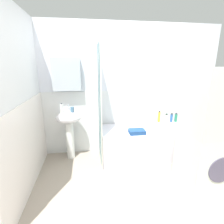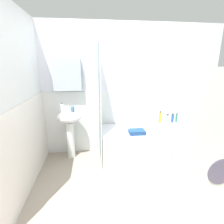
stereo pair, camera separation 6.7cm
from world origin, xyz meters
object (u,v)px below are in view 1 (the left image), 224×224
object	(u,v)px
bathtub	(145,142)
conditioner_bottle	(159,117)
washer_dryer_stack	(210,132)
toothbrush_cup	(72,109)
body_wash_bottle	(166,118)
towel_folded	(137,132)
soap_dispenser	(62,108)
lotion_bottle	(171,118)
shampoo_bottle	(176,118)
sink	(69,125)

from	to	relation	value
bathtub	conditioner_bottle	xyz separation A→B (m)	(0.37, 0.28, 0.39)
washer_dryer_stack	toothbrush_cup	bearing A→B (deg)	149.63
body_wash_bottle	towel_folded	distance (m)	0.87
toothbrush_cup	washer_dryer_stack	world-z (taller)	washer_dryer_stack
soap_dispenser	lotion_bottle	world-z (taller)	soap_dispenser
bathtub	lotion_bottle	size ratio (longest dim) A/B	8.91
bathtub	conditioner_bottle	world-z (taller)	conditioner_bottle
lotion_bottle	body_wash_bottle	xyz separation A→B (m)	(-0.11, -0.01, -0.00)
soap_dispenser	bathtub	size ratio (longest dim) A/B	0.11
toothbrush_cup	bathtub	world-z (taller)	toothbrush_cup
shampoo_bottle	conditioner_bottle	world-z (taller)	conditioner_bottle
bathtub	body_wash_bottle	bearing A→B (deg)	26.43
body_wash_bottle	towel_folded	world-z (taller)	body_wash_bottle
sink	soap_dispenser	xyz separation A→B (m)	(-0.10, -0.03, 0.31)
shampoo_bottle	washer_dryer_stack	world-z (taller)	washer_dryer_stack
soap_dispenser	conditioner_bottle	xyz separation A→B (m)	(1.83, 0.16, -0.28)
toothbrush_cup	shampoo_bottle	xyz separation A→B (m)	(2.01, 0.11, -0.28)
conditioner_bottle	towel_folded	xyz separation A→B (m)	(-0.60, -0.50, -0.08)
body_wash_bottle	washer_dryer_stack	bearing A→B (deg)	-88.73
toothbrush_cup	conditioner_bottle	xyz separation A→B (m)	(1.66, 0.13, -0.25)
sink	towel_folded	distance (m)	1.20
bathtub	shampoo_bottle	distance (m)	0.84
sink	toothbrush_cup	world-z (taller)	toothbrush_cup
conditioner_bottle	lotion_bottle	bearing A→B (deg)	-5.32
washer_dryer_stack	bathtub	bearing A→B (deg)	120.04
lotion_bottle	washer_dryer_stack	size ratio (longest dim) A/B	0.11
shampoo_bottle	towel_folded	xyz separation A→B (m)	(-0.94, -0.47, -0.05)
body_wash_bottle	conditioner_bottle	world-z (taller)	conditioner_bottle
lotion_bottle	conditioner_bottle	world-z (taller)	conditioner_bottle
sink	toothbrush_cup	bearing A→B (deg)	0.62
sink	shampoo_bottle	size ratio (longest dim) A/B	4.82
soap_dispenser	lotion_bottle	bearing A→B (deg)	3.75
sink	conditioner_bottle	xyz separation A→B (m)	(1.73, 0.13, 0.03)
toothbrush_cup	conditioner_bottle	distance (m)	1.69
soap_dispenser	shampoo_bottle	size ratio (longest dim) A/B	0.94
sink	towel_folded	xyz separation A→B (m)	(1.14, -0.37, -0.05)
conditioner_bottle	soap_dispenser	bearing A→B (deg)	-175.01
sink	body_wash_bottle	bearing A→B (deg)	3.05
towel_folded	body_wash_bottle	bearing A→B (deg)	32.35
soap_dispenser	toothbrush_cup	distance (m)	0.18
lotion_bottle	sink	bearing A→B (deg)	-176.96
soap_dispenser	body_wash_bottle	world-z (taller)	soap_dispenser
toothbrush_cup	lotion_bottle	size ratio (longest dim) A/B	0.49
sink	washer_dryer_stack	bearing A→B (deg)	-29.40
lotion_bottle	body_wash_bottle	distance (m)	0.11
bathtub	washer_dryer_stack	world-z (taller)	washer_dryer_stack
towel_folded	shampoo_bottle	bearing A→B (deg)	26.63
bathtub	body_wash_bottle	world-z (taller)	body_wash_bottle
shampoo_bottle	lotion_bottle	world-z (taller)	same
shampoo_bottle	body_wash_bottle	xyz separation A→B (m)	(-0.21, -0.01, -0.00)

